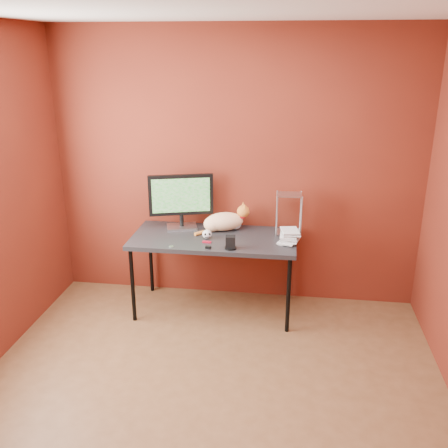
# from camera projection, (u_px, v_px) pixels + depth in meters

# --- Properties ---
(room) EXTENTS (3.52, 3.52, 2.61)m
(room) POSITION_uv_depth(u_px,v_px,m) (202.00, 212.00, 3.03)
(room) COLOR brown
(room) RESTS_ON ground
(desk) EXTENTS (1.50, 0.70, 0.75)m
(desk) POSITION_uv_depth(u_px,v_px,m) (214.00, 242.00, 4.58)
(desk) COLOR black
(desk) RESTS_ON ground
(monitor) EXTENTS (0.59, 0.27, 0.52)m
(monitor) POSITION_uv_depth(u_px,v_px,m) (181.00, 199.00, 4.68)
(monitor) COLOR #AEADB2
(monitor) RESTS_ON desk
(cat) EXTENTS (0.49, 0.36, 0.26)m
(cat) POSITION_uv_depth(u_px,v_px,m) (224.00, 221.00, 4.70)
(cat) COLOR orange
(cat) RESTS_ON desk
(skull_mug) EXTENTS (0.09, 0.09, 0.08)m
(skull_mug) POSITION_uv_depth(u_px,v_px,m) (207.00, 234.00, 4.50)
(skull_mug) COLOR silver
(skull_mug) RESTS_ON desk
(speaker) EXTENTS (0.10, 0.10, 0.12)m
(speaker) POSITION_uv_depth(u_px,v_px,m) (230.00, 243.00, 4.27)
(speaker) COLOR black
(speaker) RESTS_ON desk
(book_stack) EXTENTS (0.20, 0.24, 1.20)m
(book_stack) POSITION_uv_depth(u_px,v_px,m) (284.00, 176.00, 4.27)
(book_stack) COLOR beige
(book_stack) RESTS_ON desk
(wire_rack) EXTENTS (0.23, 0.19, 0.38)m
(wire_rack) POSITION_uv_depth(u_px,v_px,m) (289.00, 214.00, 4.59)
(wire_rack) COLOR #AEADB2
(wire_rack) RESTS_ON desk
(pocket_knife) EXTENTS (0.08, 0.03, 0.02)m
(pocket_knife) POSITION_uv_depth(u_px,v_px,m) (207.00, 242.00, 4.42)
(pocket_knife) COLOR maroon
(pocket_knife) RESTS_ON desk
(black_gadget) EXTENTS (0.05, 0.04, 0.02)m
(black_gadget) POSITION_uv_depth(u_px,v_px,m) (208.00, 247.00, 4.29)
(black_gadget) COLOR black
(black_gadget) RESTS_ON desk
(washer) EXTENTS (0.04, 0.04, 0.00)m
(washer) POSITION_uv_depth(u_px,v_px,m) (171.00, 246.00, 4.33)
(washer) COLOR #AEADB2
(washer) RESTS_ON desk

